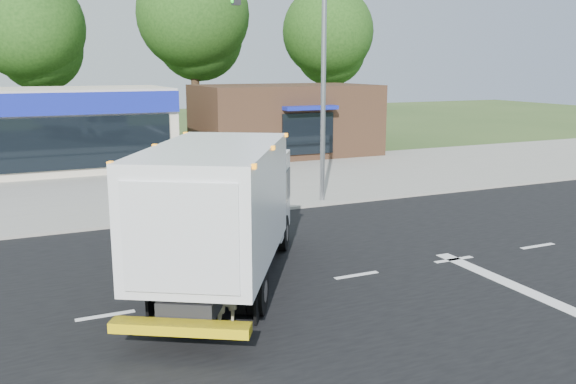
# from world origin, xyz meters

# --- Properties ---
(ground) EXTENTS (120.00, 120.00, 0.00)m
(ground) POSITION_xyz_m (0.00, 0.00, 0.00)
(ground) COLOR #385123
(ground) RESTS_ON ground
(road_asphalt) EXTENTS (60.00, 14.00, 0.02)m
(road_asphalt) POSITION_xyz_m (0.00, 0.00, 0.00)
(road_asphalt) COLOR black
(road_asphalt) RESTS_ON ground
(sidewalk) EXTENTS (60.00, 2.40, 0.12)m
(sidewalk) POSITION_xyz_m (0.00, 8.20, 0.06)
(sidewalk) COLOR gray
(sidewalk) RESTS_ON ground
(parking_apron) EXTENTS (60.00, 9.00, 0.02)m
(parking_apron) POSITION_xyz_m (0.00, 14.00, 0.01)
(parking_apron) COLOR gray
(parking_apron) RESTS_ON ground
(lane_markings) EXTENTS (55.20, 7.00, 0.01)m
(lane_markings) POSITION_xyz_m (1.35, -1.35, 0.02)
(lane_markings) COLOR silver
(lane_markings) RESTS_ON road_asphalt
(ems_box_truck) EXTENTS (6.01, 7.89, 3.44)m
(ems_box_truck) POSITION_xyz_m (-3.16, 0.72, 1.98)
(ems_box_truck) COLOR black
(ems_box_truck) RESTS_ON ground
(emergency_worker) EXTENTS (0.80, 0.67, 1.99)m
(emergency_worker) POSITION_xyz_m (-3.87, -1.58, 0.97)
(emergency_worker) COLOR tan
(emergency_worker) RESTS_ON ground
(brown_storefront) EXTENTS (10.00, 6.70, 4.00)m
(brown_storefront) POSITION_xyz_m (7.00, 19.98, 2.00)
(brown_storefront) COLOR #382316
(brown_storefront) RESTS_ON ground
(traffic_signal_pole) EXTENTS (3.51, 0.25, 8.00)m
(traffic_signal_pole) POSITION_xyz_m (2.35, 7.60, 4.92)
(traffic_signal_pole) COLOR gray
(traffic_signal_pole) RESTS_ON ground
(background_trees) EXTENTS (36.77, 7.39, 12.10)m
(background_trees) POSITION_xyz_m (-0.85, 28.16, 7.38)
(background_trees) COLOR #332114
(background_trees) RESTS_ON ground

